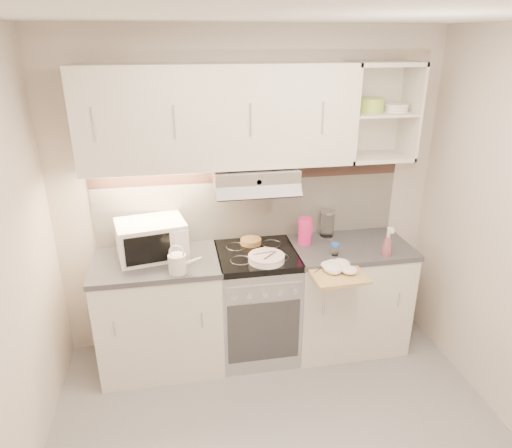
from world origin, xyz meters
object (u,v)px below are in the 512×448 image
object	(u,v)px
watering_can	(178,263)
pink_pitcher	(305,231)
spray_bottle	(388,243)
cutting_board	(338,274)
plate_stack	(266,258)
electric_range	(257,303)
microwave	(151,239)
glass_jar	(327,223)

from	to	relation	value
watering_can	pink_pitcher	bearing A→B (deg)	33.07
spray_bottle	cutting_board	xyz separation A→B (m)	(-0.44, -0.18, -0.12)
plate_stack	pink_pitcher	xyz separation A→B (m)	(0.36, 0.25, 0.08)
electric_range	spray_bottle	bearing A→B (deg)	-13.07
electric_range	microwave	distance (m)	0.97
plate_stack	microwave	bearing A→B (deg)	163.44
microwave	spray_bottle	bearing A→B (deg)	-20.36
microwave	electric_range	bearing A→B (deg)	-16.27
glass_jar	plate_stack	bearing A→B (deg)	-147.88
plate_stack	electric_range	bearing A→B (deg)	104.05
electric_range	pink_pitcher	bearing A→B (deg)	11.98
spray_bottle	plate_stack	bearing A→B (deg)	-164.51
electric_range	pink_pitcher	size ratio (longest dim) A/B	4.21
pink_pitcher	spray_bottle	bearing A→B (deg)	-9.40
watering_can	pink_pitcher	xyz separation A→B (m)	(0.99, 0.31, 0.03)
pink_pitcher	cutting_board	world-z (taller)	pink_pitcher
electric_range	microwave	size ratio (longest dim) A/B	1.67
watering_can	spray_bottle	world-z (taller)	spray_bottle
watering_can	spray_bottle	size ratio (longest dim) A/B	1.02
pink_pitcher	glass_jar	bearing A→B (deg)	47.24
electric_range	pink_pitcher	distance (m)	0.69
watering_can	glass_jar	world-z (taller)	glass_jar
pink_pitcher	microwave	bearing A→B (deg)	-159.87
electric_range	watering_can	xyz separation A→B (m)	(-0.59, -0.22, 0.52)
glass_jar	cutting_board	xyz separation A→B (m)	(-0.12, -0.60, -0.14)
plate_stack	pink_pitcher	size ratio (longest dim) A/B	1.24
microwave	plate_stack	distance (m)	0.86
watering_can	cutting_board	world-z (taller)	watering_can
electric_range	plate_stack	distance (m)	0.50
cutting_board	spray_bottle	bearing A→B (deg)	19.87
spray_bottle	microwave	bearing A→B (deg)	-170.82
watering_can	electric_range	bearing A→B (deg)	36.52
watering_can	spray_bottle	bearing A→B (deg)	15.88
plate_stack	cutting_board	xyz separation A→B (m)	(0.46, -0.23, -0.05)
microwave	spray_bottle	distance (m)	1.75
watering_can	glass_jar	distance (m)	1.28
electric_range	spray_bottle	size ratio (longest dim) A/B	3.81
microwave	glass_jar	world-z (taller)	microwave
microwave	watering_can	bearing A→B (deg)	-68.82
watering_can	spray_bottle	distance (m)	1.53
microwave	pink_pitcher	xyz separation A→B (m)	(1.17, 0.01, -0.03)
pink_pitcher	spray_bottle	distance (m)	0.63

